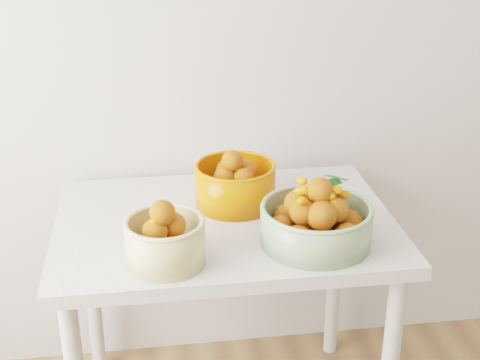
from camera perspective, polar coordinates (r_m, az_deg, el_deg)
The scene contains 4 objects.
table at distance 2.03m, azimuth -1.27°, elevation -5.76°, with size 1.00×0.70×0.75m.
bowl_cream at distance 1.75m, azimuth -6.41°, elevation -5.08°, with size 0.28×0.28×0.18m.
bowl_green at distance 1.84m, azimuth 6.52°, elevation -3.46°, with size 0.37×0.37×0.20m.
bowl_orange at distance 2.05m, azimuth -0.43°, elevation -0.28°, with size 0.32×0.32×0.18m.
Camera 1 is at (-0.58, -0.16, 1.66)m, focal length 50.00 mm.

